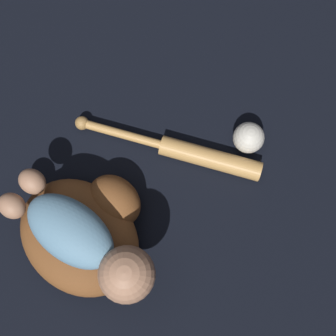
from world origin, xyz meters
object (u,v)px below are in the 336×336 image
object	(u,v)px
baby_figure	(87,243)
baseball	(249,138)
baseball_bat	(191,153)
baseball_glove	(85,230)

from	to	relation	value
baby_figure	baseball	bearing A→B (deg)	59.11
baseball_bat	baseball	world-z (taller)	baseball
baseball_bat	baby_figure	bearing A→B (deg)	-110.88
baby_figure	baseball	world-z (taller)	baby_figure
baseball_bat	baseball	xyz separation A→B (m)	(0.11, 0.08, 0.01)
baseball_glove	baseball_bat	bearing A→B (deg)	61.13
baseball_glove	baseball	world-z (taller)	baseball_glove
baseball_bat	baseball_glove	bearing A→B (deg)	-118.87
baseball_glove	baseball	size ratio (longest dim) A/B	4.70
baby_figure	baseball_bat	size ratio (longest dim) A/B	0.81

